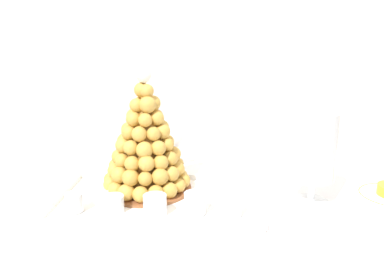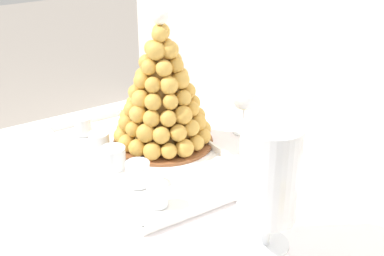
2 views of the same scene
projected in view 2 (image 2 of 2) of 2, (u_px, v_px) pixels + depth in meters
name	position (u px, v px, depth m)	size (l,w,h in m)	color
buffet_table	(206.00, 240.00, 1.27)	(1.30, 0.88, 0.77)	brown
serving_tray	(147.00, 157.00, 1.39)	(0.59, 0.35, 0.02)	white
croquembouche	(162.00, 94.00, 1.40)	(0.28, 0.28, 0.37)	brown
dessert_cup_left	(83.00, 127.00, 1.50)	(0.05, 0.05, 0.05)	silver
dessert_cup_mid_left	(99.00, 142.00, 1.42)	(0.06, 0.06, 0.05)	silver
dessert_cup_centre	(114.00, 158.00, 1.32)	(0.06, 0.06, 0.06)	silver
dessert_cup_mid_right	(138.00, 174.00, 1.25)	(0.06, 0.06, 0.06)	silver
dessert_cup_right	(157.00, 195.00, 1.17)	(0.05, 0.05, 0.05)	silver
creme_brulee_ramekin	(124.00, 127.00, 1.52)	(0.10, 0.10, 0.02)	white
macaron_goblet	(270.00, 175.00, 1.00)	(0.12, 0.12, 0.27)	white
wine_glass	(244.00, 99.00, 1.49)	(0.07, 0.07, 0.15)	silver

